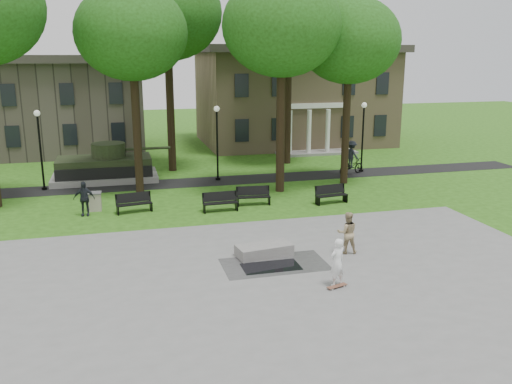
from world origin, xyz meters
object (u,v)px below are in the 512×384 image
skateboarder (337,262)px  park_bench_0 (134,202)px  trash_bin (95,201)px  cyclist (351,161)px  concrete_block (264,250)px  friend_watching (347,233)px

skateboarder → park_bench_0: (-6.43, 11.09, -0.36)m
park_bench_0 → skateboarder: bearing=-69.8°
trash_bin → cyclist: bearing=16.1°
cyclist → skateboarder: bearing=133.7°
concrete_block → cyclist: 16.42m
skateboarder → friend_watching: (1.65, 2.89, -0.00)m
concrete_block → friend_watching: friend_watching is taller
concrete_block → skateboarder: 3.87m
concrete_block → skateboarder: skateboarder is taller
skateboarder → friend_watching: size_ratio=1.00×
skateboarder → cyclist: size_ratio=0.76×
cyclist → trash_bin: size_ratio=2.37×
concrete_block → skateboarder: bearing=-64.2°
skateboarder → friend_watching: bearing=-142.0°
friend_watching → concrete_block: bearing=1.6°
skateboarder → trash_bin: (-8.36, 11.93, -0.39)m
skateboarder → trash_bin: skateboarder is taller
friend_watching → trash_bin: size_ratio=1.79×
cyclist → trash_bin: 17.08m
friend_watching → park_bench_0: size_ratio=0.93×
concrete_block → skateboarder: size_ratio=1.28×
skateboarder → trash_bin: 14.57m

